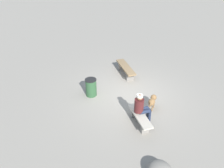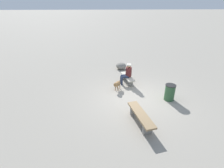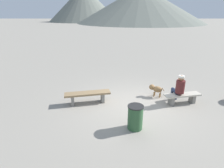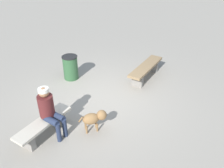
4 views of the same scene
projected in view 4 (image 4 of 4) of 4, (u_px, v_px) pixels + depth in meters
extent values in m
cube|color=gray|center=(102.00, 101.00, 6.78)|extent=(210.00, 210.00, 0.06)
cube|color=gray|center=(153.00, 66.00, 8.24)|extent=(0.19, 0.38, 0.40)
cube|color=gray|center=(137.00, 81.00, 7.33)|extent=(0.19, 0.38, 0.40)
cube|color=#8C704C|center=(146.00, 67.00, 7.66)|extent=(1.91, 0.79, 0.08)
cube|color=gray|center=(59.00, 118.00, 5.75)|extent=(0.20, 0.32, 0.36)
cube|color=gray|center=(29.00, 142.00, 5.05)|extent=(0.20, 0.32, 0.36)
cube|color=beige|center=(43.00, 122.00, 5.30)|extent=(1.56, 0.68, 0.06)
cylinder|color=#511E1E|center=(46.00, 106.00, 5.22)|extent=(0.35, 0.35, 0.53)
sphere|color=#A3704C|center=(44.00, 92.00, 5.03)|extent=(0.23, 0.23, 0.23)
cylinder|color=silver|center=(43.00, 90.00, 5.00)|extent=(0.24, 0.24, 0.08)
cylinder|color=#232D47|center=(51.00, 121.00, 5.18)|extent=(0.21, 0.44, 0.15)
cylinder|color=#232D47|center=(59.00, 132.00, 5.21)|extent=(0.11, 0.11, 0.50)
cylinder|color=#232D47|center=(57.00, 116.00, 5.32)|extent=(0.21, 0.44, 0.15)
cylinder|color=#232D47|center=(65.00, 128.00, 5.34)|extent=(0.11, 0.11, 0.50)
ellipsoid|color=olive|center=(91.00, 119.00, 5.46)|extent=(0.49, 0.44, 0.27)
sphere|color=olive|center=(102.00, 115.00, 5.50)|extent=(0.25, 0.25, 0.25)
cylinder|color=olive|center=(96.00, 124.00, 5.68)|extent=(0.04, 0.04, 0.22)
cylinder|color=olive|center=(97.00, 128.00, 5.55)|extent=(0.04, 0.04, 0.22)
cylinder|color=olive|center=(86.00, 126.00, 5.61)|extent=(0.04, 0.04, 0.22)
cylinder|color=olive|center=(87.00, 130.00, 5.49)|extent=(0.04, 0.04, 0.22)
cylinder|color=olive|center=(81.00, 119.00, 5.38)|extent=(0.12, 0.09, 0.15)
cylinder|color=#2D5633|center=(71.00, 68.00, 7.68)|extent=(0.48, 0.48, 0.78)
cylinder|color=black|center=(69.00, 57.00, 7.47)|extent=(0.51, 0.51, 0.03)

